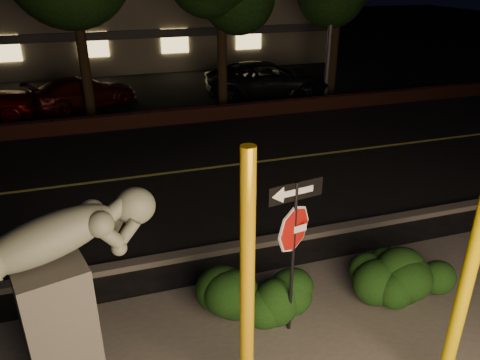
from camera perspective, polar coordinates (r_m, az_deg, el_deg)
name	(u,v)px	position (r m, az deg, el deg)	size (l,w,h in m)	color
ground	(173,136)	(15.64, -8.12, 5.35)	(90.00, 90.00, 0.00)	black
road	(193,170)	(12.88, -5.70, 1.20)	(80.00, 8.00, 0.01)	black
lane_marking	(193,170)	(12.88, -5.70, 1.26)	(80.00, 0.12, 0.01)	#C0C14D
curb	(239,246)	(9.34, -0.14, -8.06)	(80.00, 0.25, 0.12)	#4C4944
brick_wall	(166,117)	(16.78, -8.98, 7.54)	(40.00, 0.35, 0.50)	#421E15
parking_lot	(146,88)	(22.31, -11.44, 10.98)	(40.00, 12.00, 0.01)	black
building	(125,24)	(29.83, -13.85, 18.04)	(22.00, 10.20, 4.00)	slate
yellow_pole_left	(247,287)	(5.53, 0.88, -12.95)	(0.17, 0.17, 3.48)	#EDB20E
yellow_pole_right	(464,294)	(6.21, 25.64, -12.37)	(0.16, 0.16, 3.25)	yellow
signpost	(294,230)	(6.56, 6.63, -6.03)	(0.84, 0.17, 2.50)	black
sculpture	(56,289)	(6.03, -21.47, -12.22)	(2.52, 1.24, 2.70)	#4C4944
hedge_center	(256,288)	(7.58, 2.02, -13.06)	(1.82, 0.85, 0.95)	black
hedge_right	(397,269)	(8.35, 18.64, -10.24)	(1.57, 0.84, 1.03)	black
hedge_far_right	(405,273)	(8.29, 19.49, -10.65)	(1.48, 0.92, 1.03)	black
parked_car_darkred	(84,92)	(19.52, -18.52, 10.08)	(1.70, 4.17, 1.21)	#3C0E0D
parked_car_dark	(267,79)	(20.27, 3.34, 12.16)	(2.42, 5.24, 1.46)	black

